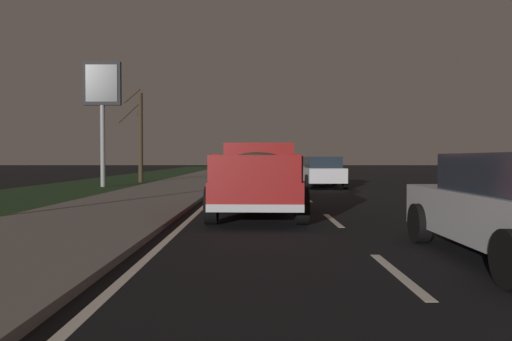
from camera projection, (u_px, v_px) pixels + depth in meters
ground at (289, 184)px, 27.38m from camera, size 144.00×144.00×0.00m
sidewalk_shoulder at (189, 183)px, 27.40m from camera, size 108.00×4.00×0.12m
grass_verge at (101, 184)px, 27.42m from camera, size 108.00×6.00×0.01m
lane_markings at (246, 182)px, 29.83m from camera, size 108.49×3.54×0.01m
pickup_truck at (259, 177)px, 12.49m from camera, size 5.48×2.39×1.87m
sedan_white at (322, 172)px, 24.49m from camera, size 4.42×2.05×1.54m
sedan_green at (310, 168)px, 32.96m from camera, size 4.42×2.06×1.54m
gas_price_sign at (102, 94)px, 24.48m from camera, size 0.27×1.90×6.36m
bare_tree_far at (140, 135)px, 29.26m from camera, size 1.45×1.36×5.71m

